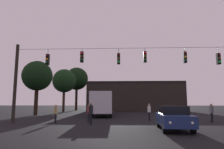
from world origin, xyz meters
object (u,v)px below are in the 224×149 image
at_px(city_bus, 102,102).
at_px(tree_right_far, 64,81).
at_px(car_near_right, 173,117).
at_px(pedestrian_near_bus, 212,112).
at_px(pedestrian_trailing, 149,111).
at_px(tree_left_silhouette, 37,76).
at_px(pedestrian_crossing_center, 89,112).
at_px(tree_behind_building, 77,79).
at_px(pedestrian_crossing_right, 56,113).
at_px(pedestrian_crossing_left, 91,112).

distance_m(city_bus, tree_right_far, 12.44).
distance_m(car_near_right, pedestrian_near_bus, 6.85).
bearing_deg(pedestrian_trailing, tree_left_silhouette, 152.07).
height_order(pedestrian_crossing_center, tree_behind_building, tree_behind_building).
height_order(pedestrian_trailing, tree_behind_building, tree_behind_building).
bearing_deg(tree_behind_building, pedestrian_crossing_right, -80.89).
distance_m(pedestrian_crossing_left, pedestrian_near_bus, 10.64).
bearing_deg(pedestrian_near_bus, tree_left_silhouette, 155.56).
bearing_deg(pedestrian_crossing_right, tree_right_far, 104.23).
height_order(pedestrian_crossing_center, tree_right_far, tree_right_far).
distance_m(pedestrian_crossing_left, tree_behind_building, 30.13).
relative_size(car_near_right, tree_behind_building, 0.46).
relative_size(pedestrian_near_bus, tree_left_silhouette, 0.22).
height_order(city_bus, tree_right_far, tree_right_far).
relative_size(city_bus, pedestrian_crossing_right, 7.21).
xyz_separation_m(pedestrian_crossing_center, pedestrian_trailing, (5.66, 1.33, 0.07)).
bearing_deg(pedestrian_crossing_right, car_near_right, -22.81).
distance_m(car_near_right, tree_left_silhouette, 21.04).
xyz_separation_m(pedestrian_crossing_center, tree_left_silhouette, (-8.75, 8.97, 4.56)).
height_order(pedestrian_crossing_right, tree_behind_building, tree_behind_building).
distance_m(car_near_right, tree_behind_building, 34.78).
height_order(car_near_right, pedestrian_near_bus, pedestrian_near_bus).
relative_size(city_bus, car_near_right, 2.51).
distance_m(pedestrian_crossing_left, tree_right_far, 22.03).
relative_size(pedestrian_crossing_right, pedestrian_near_bus, 0.95).
xyz_separation_m(city_bus, pedestrian_trailing, (5.27, -7.77, -0.94)).
bearing_deg(pedestrian_trailing, pedestrian_crossing_right, -162.61).
relative_size(pedestrian_crossing_right, tree_behind_building, 0.16).
distance_m(city_bus, tree_behind_building, 19.62).
bearing_deg(car_near_right, pedestrian_trailing, 95.71).
distance_m(pedestrian_crossing_right, tree_left_silhouette, 12.76).
bearing_deg(car_near_right, tree_behind_building, 112.98).
xyz_separation_m(pedestrian_crossing_left, pedestrian_near_bus, (10.44, 2.04, -0.08)).
bearing_deg(tree_behind_building, pedestrian_trailing, -63.18).
relative_size(tree_behind_building, tree_right_far, 1.23).
height_order(pedestrian_crossing_center, pedestrian_near_bus, pedestrian_near_bus).
distance_m(pedestrian_crossing_center, pedestrian_crossing_right, 2.90).
xyz_separation_m(car_near_right, pedestrian_crossing_center, (-6.29, 5.00, 0.05)).
relative_size(pedestrian_crossing_center, pedestrian_trailing, 0.93).
bearing_deg(pedestrian_near_bus, city_bus, 139.31).
bearing_deg(pedestrian_crossing_right, tree_behind_building, 99.11).
bearing_deg(tree_left_silhouette, pedestrian_near_bus, -24.44).
bearing_deg(car_near_right, pedestrian_crossing_center, 141.51).
relative_size(pedestrian_crossing_left, pedestrian_trailing, 1.07).
xyz_separation_m(pedestrian_crossing_center, tree_right_far, (-7.48, 17.96, 4.82)).
xyz_separation_m(pedestrian_near_bus, tree_right_far, (-18.44, 17.95, 4.75)).
xyz_separation_m(car_near_right, pedestrian_trailing, (-0.63, 6.33, 0.13)).
relative_size(pedestrian_crossing_left, tree_right_far, 0.22).
relative_size(city_bus, tree_left_silhouette, 1.48).
distance_m(car_near_right, tree_right_far, 27.22).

